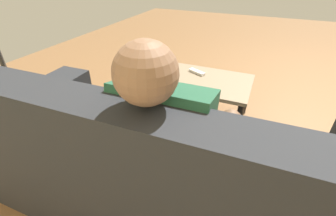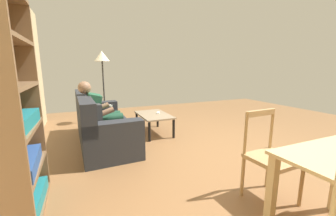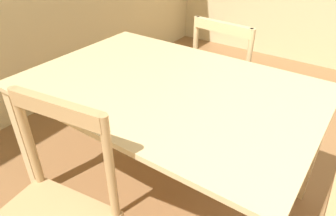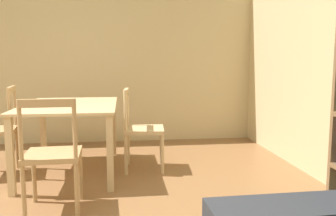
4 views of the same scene
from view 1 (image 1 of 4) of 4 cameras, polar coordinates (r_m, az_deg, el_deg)
name	(u,v)px [view 1 (image 1 of 4)]	position (r m, az deg, el deg)	size (l,w,h in m)	color
couch	(164,173)	(1.32, -0.92, -15.72)	(2.12, 0.88, 0.89)	#282B30
person_lounging	(171,139)	(1.14, 0.79, -7.51)	(0.60, 0.90, 1.12)	#23563D
coffee_table	(197,84)	(2.15, 7.18, 5.96)	(0.94, 0.57, 0.40)	gray
tv_remote	(197,72)	(2.23, 7.12, 8.78)	(0.05, 0.17, 0.02)	white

